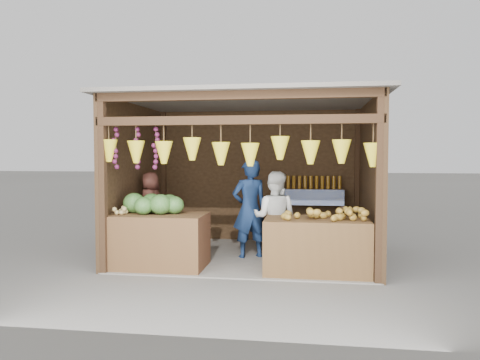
% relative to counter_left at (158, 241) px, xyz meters
% --- Properties ---
extents(ground, '(80.00, 80.00, 0.00)m').
position_rel_counter_left_xyz_m(ground, '(1.25, 1.00, -0.41)').
color(ground, '#514F49').
rests_on(ground, ground).
extents(stall_structure, '(4.30, 3.30, 2.66)m').
position_rel_counter_left_xyz_m(stall_structure, '(1.22, 0.96, 1.25)').
color(stall_structure, slate).
rests_on(stall_structure, ground).
extents(back_shelf, '(1.25, 0.32, 1.32)m').
position_rel_counter_left_xyz_m(back_shelf, '(2.30, 2.29, 0.46)').
color(back_shelf, '#382314').
rests_on(back_shelf, ground).
extents(counter_left, '(1.45, 0.85, 0.83)m').
position_rel_counter_left_xyz_m(counter_left, '(0.00, 0.00, 0.00)').
color(counter_left, '#502D1A').
rests_on(counter_left, ground).
extents(counter_right, '(1.50, 0.85, 0.80)m').
position_rel_counter_left_xyz_m(counter_right, '(2.38, 0.00, -0.01)').
color(counter_right, '#493118').
rests_on(counter_right, ground).
extents(stool, '(0.32, 0.32, 0.30)m').
position_rel_counter_left_xyz_m(stool, '(-0.46, 0.97, -0.26)').
color(stool, black).
rests_on(stool, ground).
extents(man_standing, '(0.71, 0.61, 1.65)m').
position_rel_counter_left_xyz_m(man_standing, '(1.29, 0.88, 0.41)').
color(man_standing, '#15284E').
rests_on(man_standing, ground).
extents(woman_standing, '(0.80, 0.67, 1.47)m').
position_rel_counter_left_xyz_m(woman_standing, '(1.73, 0.56, 0.32)').
color(woman_standing, white).
rests_on(woman_standing, ground).
extents(vendor_seated, '(0.65, 0.63, 1.13)m').
position_rel_counter_left_xyz_m(vendor_seated, '(-0.46, 0.97, 0.45)').
color(vendor_seated, '#522920').
rests_on(vendor_seated, stool).
extents(melon_pile, '(1.00, 0.50, 0.32)m').
position_rel_counter_left_xyz_m(melon_pile, '(-0.08, 0.04, 0.57)').
color(melon_pile, '#194A13').
rests_on(melon_pile, counter_left).
extents(tanfruit_pile, '(0.34, 0.40, 0.13)m').
position_rel_counter_left_xyz_m(tanfruit_pile, '(-0.58, -0.07, 0.48)').
color(tanfruit_pile, tan).
rests_on(tanfruit_pile, counter_left).
extents(mango_pile, '(1.40, 0.64, 0.22)m').
position_rel_counter_left_xyz_m(mango_pile, '(2.49, 0.00, 0.50)').
color(mango_pile, '#BB4C19').
rests_on(mango_pile, counter_right).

